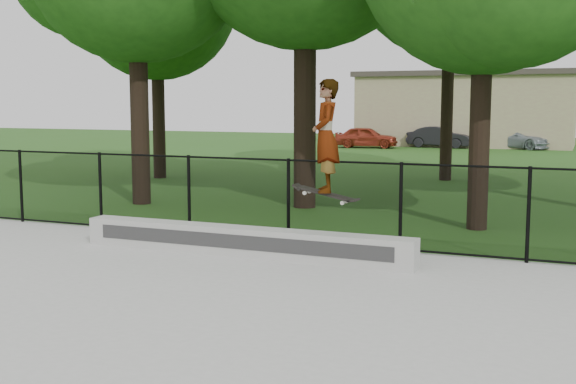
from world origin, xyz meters
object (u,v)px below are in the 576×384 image
grind_ledge (242,241)px  car_a (366,137)px  car_b (440,137)px  car_c (515,138)px  skater_airborne (326,138)px

grind_ledge → car_a: bearing=102.7°
car_b → car_c: bearing=-78.4°
car_b → skater_airborne: bearing=-169.1°
car_c → car_b: bearing=120.0°
grind_ledge → skater_airborne: (1.49, -0.15, 1.71)m
car_a → car_c: size_ratio=0.96×
car_c → grind_ledge: bearing=-160.9°
grind_ledge → car_b: size_ratio=1.76×
skater_airborne → grind_ledge: bearing=174.1°
grind_ledge → skater_airborne: skater_airborne is taller
grind_ledge → car_a: car_a is taller
grind_ledge → skater_airborne: bearing=-5.9°
car_b → skater_airborne: size_ratio=1.75×
car_a → car_b: (3.78, 1.76, -0.00)m
car_b → skater_airborne: (4.14, -30.52, 1.40)m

